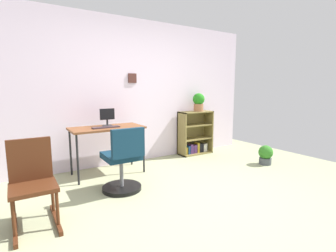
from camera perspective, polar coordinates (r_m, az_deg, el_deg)
The scene contains 10 objects.
ground_plane at distance 3.11m, azimuth 8.97°, elevation -17.26°, with size 6.24×6.24×0.00m, color #9CA27B.
wall_back at distance 4.64m, azimuth -8.47°, elevation 7.66°, with size 5.20×0.12×2.57m.
desk at distance 4.03m, azimuth -13.71°, elevation -1.07°, with size 1.11×0.57×0.75m.
monitor at distance 4.12m, azimuth -13.66°, elevation 1.98°, with size 0.23×0.16×0.28m.
keyboard at distance 3.93m, azimuth -13.93°, elevation -0.28°, with size 0.41×0.11×0.02m, color #372A30.
office_chair at distance 3.35m, azimuth -10.18°, elevation -8.53°, with size 0.52×0.55×0.87m.
rocking_chair at distance 2.87m, azimuth -28.46°, elevation -11.08°, with size 0.42×0.64×0.85m.
bookshelf_low at distance 5.24m, azimuth 5.96°, elevation -2.10°, with size 0.72×0.30×0.89m.
potted_plant_on_shelf at distance 5.15m, azimuth 6.97°, elevation 5.53°, with size 0.24×0.24×0.37m.
potted_plant_floor at distance 4.83m, azimuth 21.31°, elevation -6.06°, with size 0.25×0.25×0.34m.
Camera 1 is at (-1.86, -2.10, 1.35)m, focal length 26.79 mm.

